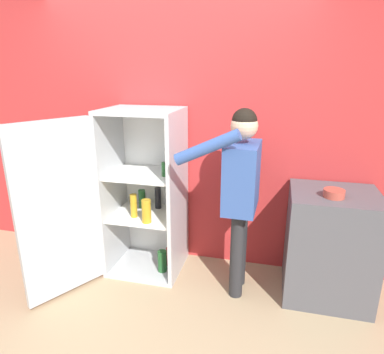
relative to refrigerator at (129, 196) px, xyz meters
The scene contains 6 objects.
ground_plane 1.00m from the refrigerator, 59.30° to the right, with size 12.00×12.00×0.00m, color tan.
wall_back 0.74m from the refrigerator, 52.74° to the left, with size 7.00×0.06×2.55m.
refrigerator is the anchor object (origin of this frame).
person 1.04m from the refrigerator, ahead, with size 0.63×0.60×1.60m.
counter 1.80m from the refrigerator, ahead, with size 0.70×0.63×0.93m.
bowl 1.75m from the refrigerator, ahead, with size 0.16×0.16×0.06m.
Camera 1 is at (0.95, -2.16, 1.89)m, focal length 32.00 mm.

